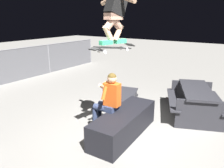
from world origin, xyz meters
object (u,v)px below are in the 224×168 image
(person_sitting_on_ledge, at_px, (108,99))
(kicker_ramp, at_px, (121,99))
(ledge_box_main, at_px, (124,124))
(skateboard, at_px, (113,48))
(skater_airborne, at_px, (116,10))
(picnic_table_back, at_px, (196,98))

(person_sitting_on_ledge, bearing_deg, kicker_ramp, 23.38)
(ledge_box_main, bearing_deg, skateboard, 148.76)
(kicker_ramp, bearing_deg, skateboard, -152.26)
(person_sitting_on_ledge, xyz_separation_m, skater_airborne, (-0.09, -0.25, 1.83))
(ledge_box_main, height_order, person_sitting_on_ledge, person_sitting_on_ledge)
(skater_airborne, distance_m, picnic_table_back, 3.15)
(skateboard, relative_size, kicker_ramp, 0.73)
(ledge_box_main, xyz_separation_m, kicker_ramp, (1.70, 1.14, -0.21))
(ledge_box_main, distance_m, skateboard, 1.67)
(skater_airborne, distance_m, kicker_ramp, 3.32)
(ledge_box_main, height_order, skateboard, skateboard)
(skateboard, bearing_deg, skater_airborne, -14.03)
(skateboard, height_order, picnic_table_back, skateboard)
(picnic_table_back, bearing_deg, kicker_ramp, 94.93)
(kicker_ramp, relative_size, picnic_table_back, 0.69)
(skater_airborne, bearing_deg, skateboard, 165.97)
(skater_airborne, height_order, picnic_table_back, skater_airborne)
(skateboard, distance_m, picnic_table_back, 2.79)
(person_sitting_on_ledge, distance_m, picnic_table_back, 2.42)
(ledge_box_main, xyz_separation_m, skater_airborne, (-0.17, 0.12, 2.34))
(ledge_box_main, height_order, picnic_table_back, picnic_table_back)
(kicker_ramp, bearing_deg, person_sitting_on_ledge, -156.62)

